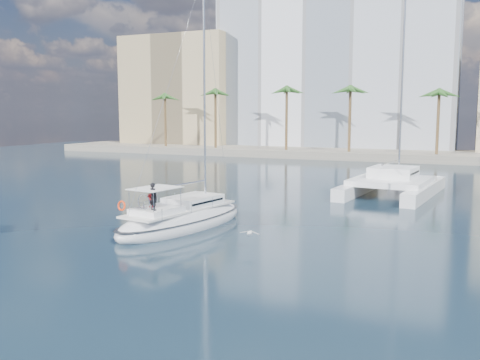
% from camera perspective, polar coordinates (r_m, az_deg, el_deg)
% --- Properties ---
extents(ground, '(160.00, 160.00, 0.00)m').
position_cam_1_polar(ground, '(29.52, 0.01, -7.27)').
color(ground, black).
rests_on(ground, ground).
extents(quay, '(120.00, 14.00, 1.20)m').
position_cam_1_polar(quay, '(88.22, 15.97, 2.60)').
color(quay, gray).
rests_on(quay, ground).
extents(building_modern, '(42.00, 16.00, 28.00)m').
position_cam_1_polar(building_modern, '(102.14, 10.34, 10.89)').
color(building_modern, white).
rests_on(building_modern, ground).
extents(building_tan_left, '(22.00, 14.00, 22.00)m').
position_cam_1_polar(building_tan_left, '(109.20, -5.92, 9.16)').
color(building_tan_left, tan).
rests_on(building_tan_left, ground).
extents(palm_left, '(3.60, 3.60, 12.30)m').
position_cam_1_polar(palm_left, '(94.81, -5.23, 9.01)').
color(palm_left, brown).
rests_on(palm_left, ground).
extents(palm_centre, '(3.60, 3.60, 12.30)m').
position_cam_1_polar(palm_centre, '(84.03, 15.84, 8.99)').
color(palm_centre, brown).
rests_on(palm_centre, ground).
extents(main_sloop, '(5.68, 12.00, 17.12)m').
position_cam_1_polar(main_sloop, '(34.75, -6.14, -4.19)').
color(main_sloop, silver).
rests_on(main_sloop, ground).
extents(catamaran, '(8.28, 14.31, 19.68)m').
position_cam_1_polar(catamaran, '(49.90, 15.95, -0.16)').
color(catamaran, silver).
rests_on(catamaran, ground).
extents(seagull, '(1.18, 0.51, 0.22)m').
position_cam_1_polar(seagull, '(29.32, 1.08, -5.66)').
color(seagull, silver).
rests_on(seagull, ground).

